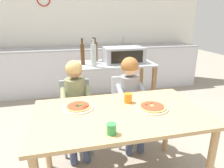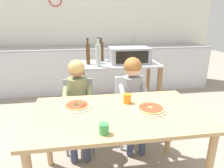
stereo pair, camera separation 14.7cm
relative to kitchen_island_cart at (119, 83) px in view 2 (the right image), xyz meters
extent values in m
plane|color=gray|center=(-0.24, 0.01, -0.60)|extent=(12.15, 12.15, 0.00)
cube|color=white|center=(-0.24, 1.89, 0.75)|extent=(5.46, 0.12, 2.70)
torus|color=red|center=(-1.00, 1.82, 1.24)|extent=(0.26, 0.02, 0.26)
cube|color=silver|center=(-0.24, 1.48, -0.16)|extent=(4.91, 0.60, 0.89)
cube|color=#9E9EA3|center=(-0.24, 1.48, 0.30)|extent=(4.91, 0.60, 0.03)
cube|color=gray|center=(0.62, 1.48, 0.32)|extent=(0.40, 0.33, 0.02)
cylinder|color=#B7BABF|center=(0.62, 1.60, 0.42)|extent=(0.02, 0.02, 0.20)
cube|color=#B7BABF|center=(0.00, 0.00, 0.29)|extent=(1.11, 0.56, 0.02)
cube|color=olive|center=(0.00, 0.00, -0.29)|extent=(1.02, 0.52, 0.02)
cube|color=olive|center=(-0.52, -0.24, -0.16)|extent=(0.05, 0.05, 0.87)
cube|color=olive|center=(0.52, -0.24, -0.16)|extent=(0.05, 0.05, 0.87)
cube|color=olive|center=(-0.52, 0.24, -0.16)|extent=(0.05, 0.05, 0.87)
cube|color=olive|center=(0.52, 0.24, -0.16)|extent=(0.05, 0.05, 0.87)
cube|color=#999BA0|center=(0.14, 0.01, 0.41)|extent=(0.55, 0.34, 0.21)
cube|color=black|center=(0.14, -0.16, 0.41)|extent=(0.44, 0.01, 0.16)
cylinder|color=black|center=(0.34, -0.16, 0.34)|extent=(0.02, 0.01, 0.02)
cylinder|color=#ADB7B2|center=(-0.31, -0.17, 0.44)|extent=(0.07, 0.07, 0.29)
cylinder|color=#ADB7B2|center=(-0.31, -0.17, 0.62)|extent=(0.03, 0.03, 0.07)
cylinder|color=black|center=(-0.31, -0.17, 0.66)|extent=(0.03, 0.03, 0.01)
cylinder|color=#4C2D14|center=(-0.24, 0.19, 0.43)|extent=(0.08, 0.08, 0.27)
cylinder|color=#4C2D14|center=(-0.24, 0.19, 0.59)|extent=(0.03, 0.03, 0.05)
cylinder|color=black|center=(-0.24, 0.19, 0.62)|extent=(0.04, 0.04, 0.01)
cylinder|color=#ADB7B2|center=(-0.28, 0.04, 0.41)|extent=(0.07, 0.07, 0.22)
cylinder|color=#ADB7B2|center=(-0.28, 0.04, 0.56)|extent=(0.03, 0.03, 0.08)
cylinder|color=black|center=(-0.28, 0.04, 0.61)|extent=(0.03, 0.03, 0.01)
cylinder|color=#4C2D14|center=(-0.43, -0.01, 0.43)|extent=(0.05, 0.05, 0.27)
cylinder|color=#4C2D14|center=(-0.43, -0.01, 0.60)|extent=(0.03, 0.03, 0.07)
cylinder|color=black|center=(-0.43, -0.01, 0.64)|extent=(0.03, 0.03, 0.01)
cube|color=tan|center=(-0.24, -1.21, 0.13)|extent=(1.44, 0.84, 0.03)
cylinder|color=tan|center=(-0.90, -0.85, -0.24)|extent=(0.06, 0.06, 0.72)
cylinder|color=tan|center=(0.42, -0.85, -0.24)|extent=(0.06, 0.06, 0.72)
cube|color=gray|center=(-0.58, -0.58, -0.16)|extent=(0.36, 0.36, 0.04)
cube|color=gray|center=(-0.58, -0.42, 0.03)|extent=(0.34, 0.03, 0.38)
cylinder|color=gray|center=(-0.43, -0.73, -0.38)|extent=(0.03, 0.03, 0.42)
cylinder|color=gray|center=(-0.73, -0.73, -0.38)|extent=(0.03, 0.03, 0.42)
cylinder|color=gray|center=(-0.43, -0.43, -0.38)|extent=(0.03, 0.03, 0.42)
cylinder|color=gray|center=(-0.73, -0.43, -0.38)|extent=(0.03, 0.03, 0.42)
cube|color=silver|center=(0.05, -0.56, -0.16)|extent=(0.36, 0.36, 0.04)
cube|color=silver|center=(0.05, -0.40, 0.03)|extent=(0.34, 0.03, 0.38)
cylinder|color=silver|center=(0.20, -0.71, -0.38)|extent=(0.03, 0.03, 0.42)
cylinder|color=silver|center=(-0.10, -0.71, -0.38)|extent=(0.03, 0.03, 0.42)
cylinder|color=silver|center=(0.20, -0.41, -0.38)|extent=(0.03, 0.03, 0.42)
cylinder|color=silver|center=(-0.10, -0.41, -0.38)|extent=(0.03, 0.03, 0.42)
cube|color=#424C6B|center=(-0.51, -0.72, -0.12)|extent=(0.10, 0.30, 0.10)
cylinder|color=#424C6B|center=(-0.51, -0.85, -0.36)|extent=(0.08, 0.08, 0.44)
cube|color=#424C6B|center=(-0.65, -0.72, -0.12)|extent=(0.10, 0.30, 0.10)
cylinder|color=#424C6B|center=(-0.65, -0.85, -0.36)|extent=(0.08, 0.08, 0.44)
cylinder|color=#7A7F56|center=(-0.45, -0.68, 0.12)|extent=(0.06, 0.26, 0.15)
cylinder|color=#7A7F56|center=(-0.71, -0.68, 0.12)|extent=(0.06, 0.26, 0.15)
cylinder|color=#7A7F56|center=(-0.58, -0.58, 0.08)|extent=(0.22, 0.22, 0.40)
sphere|color=#A37556|center=(-0.58, -0.58, 0.37)|extent=(0.17, 0.17, 0.17)
sphere|color=tan|center=(-0.58, -0.58, 0.39)|extent=(0.18, 0.18, 0.18)
cube|color=#424C6B|center=(0.12, -0.70, -0.12)|extent=(0.10, 0.30, 0.10)
cylinder|color=#424C6B|center=(0.12, -0.83, -0.36)|extent=(0.08, 0.08, 0.44)
cube|color=#424C6B|center=(-0.02, -0.70, -0.12)|extent=(0.10, 0.30, 0.10)
cylinder|color=#424C6B|center=(-0.02, -0.83, -0.36)|extent=(0.08, 0.08, 0.44)
cylinder|color=gray|center=(0.18, -0.66, 0.11)|extent=(0.06, 0.26, 0.15)
cylinder|color=gray|center=(-0.08, -0.66, 0.11)|extent=(0.06, 0.26, 0.15)
cylinder|color=gray|center=(0.05, -0.56, 0.07)|extent=(0.22, 0.22, 0.38)
sphere|color=beige|center=(0.05, -0.56, 0.37)|extent=(0.19, 0.19, 0.19)
sphere|color=#9E6633|center=(0.05, -0.56, 0.38)|extent=(0.20, 0.20, 0.20)
cylinder|color=white|center=(-0.58, -1.05, 0.16)|extent=(0.27, 0.27, 0.01)
cylinder|color=tan|center=(-0.58, -1.05, 0.17)|extent=(0.23, 0.23, 0.01)
cylinder|color=#B23D23|center=(-0.58, -1.05, 0.18)|extent=(0.19, 0.19, 0.00)
cylinder|color=#386628|center=(-0.59, -1.07, 0.18)|extent=(0.03, 0.03, 0.01)
cylinder|color=#386628|center=(-0.56, -1.05, 0.18)|extent=(0.03, 0.03, 0.01)
cylinder|color=#563319|center=(-0.58, -1.06, 0.18)|extent=(0.02, 0.02, 0.01)
cylinder|color=maroon|center=(-0.59, -1.06, 0.18)|extent=(0.03, 0.03, 0.01)
cylinder|color=maroon|center=(-0.51, -1.09, 0.18)|extent=(0.03, 0.03, 0.01)
cylinder|color=maroon|center=(-0.54, -1.11, 0.18)|extent=(0.02, 0.02, 0.01)
cylinder|color=beige|center=(0.05, -1.21, 0.16)|extent=(0.27, 0.27, 0.01)
cylinder|color=tan|center=(0.05, -1.21, 0.17)|extent=(0.24, 0.24, 0.01)
cylinder|color=#B23D23|center=(0.05, -1.21, 0.18)|extent=(0.20, 0.20, 0.00)
cylinder|color=#563319|center=(0.05, -1.17, 0.18)|extent=(0.02, 0.02, 0.01)
cylinder|color=#563319|center=(0.00, -1.18, 0.18)|extent=(0.02, 0.02, 0.01)
cylinder|color=#DBC666|center=(0.04, -1.21, 0.18)|extent=(0.03, 0.03, 0.01)
cylinder|color=orange|center=(-0.12, -1.03, 0.19)|extent=(0.08, 0.08, 0.09)
cylinder|color=green|center=(-0.39, -1.51, 0.19)|extent=(0.07, 0.07, 0.08)
camera|label=1|loc=(-0.66, -2.67, 0.91)|focal=32.02mm
camera|label=2|loc=(-0.52, -2.70, 0.91)|focal=32.02mm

